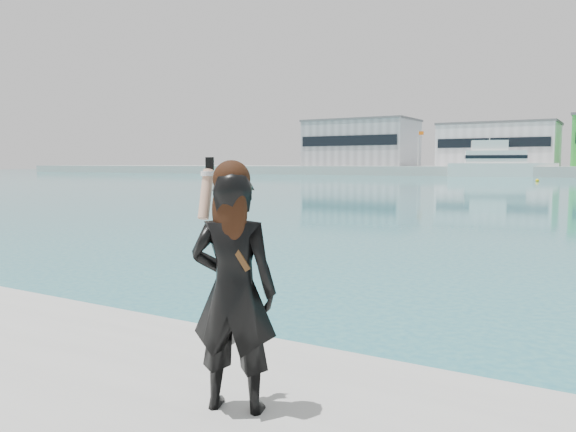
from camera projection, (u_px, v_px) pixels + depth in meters
name	position (u px, v px, depth m)	size (l,w,h in m)	color
warehouse_grey_left	(361.00, 143.00, 141.04)	(26.52, 16.36, 11.50)	gray
warehouse_white	(499.00, 145.00, 124.23)	(24.48, 15.35, 9.50)	silver
flagpole_left	(419.00, 146.00, 126.43)	(1.28, 0.16, 8.00)	silver
motor_yacht	(498.00, 163.00, 108.53)	(20.48, 10.65, 9.21)	white
buoy_far	(537.00, 182.00, 78.58)	(0.50, 0.50, 0.50)	yellow
woman	(233.00, 284.00, 3.69)	(0.67, 0.55, 1.69)	black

